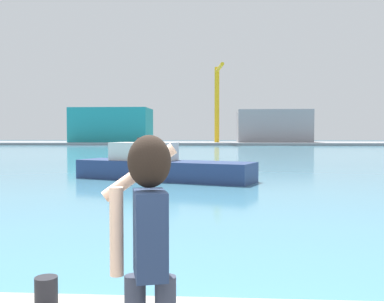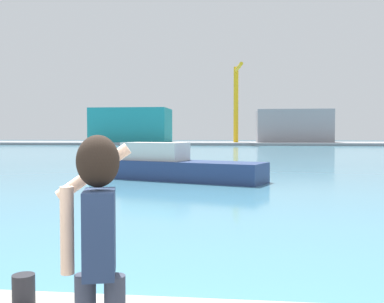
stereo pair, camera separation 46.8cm
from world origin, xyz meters
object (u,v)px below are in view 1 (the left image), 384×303
(port_crane, at_px, (217,97))
(harbor_bollard, at_px, (46,292))
(boat_moored, at_px, (159,167))
(warehouse_left, at_px, (112,125))
(warehouse_right, at_px, (273,126))
(person_photographer, at_px, (148,239))

(port_crane, bearing_deg, harbor_bollard, -90.82)
(boat_moored, height_order, port_crane, port_crane)
(warehouse_left, xyz_separation_m, warehouse_right, (34.71, 2.57, -0.22))
(harbor_bollard, distance_m, boat_moored, 16.70)
(boat_moored, bearing_deg, warehouse_right, 99.93)
(boat_moored, relative_size, port_crane, 0.57)
(boat_moored, distance_m, warehouse_left, 75.15)
(person_photographer, distance_m, harbor_bollard, 2.13)
(person_photographer, xyz_separation_m, boat_moored, (-2.45, 18.10, -0.88))
(boat_moored, height_order, warehouse_left, warehouse_left)
(boat_moored, bearing_deg, port_crane, 108.82)
(warehouse_left, bearing_deg, port_crane, -5.96)
(boat_moored, bearing_deg, person_photographer, -61.51)
(harbor_bollard, xyz_separation_m, warehouse_right, (13.20, 91.49, 3.29))
(warehouse_left, bearing_deg, boat_moored, -74.28)
(warehouse_left, height_order, warehouse_right, warehouse_left)
(harbor_bollard, relative_size, port_crane, 0.02)
(person_photographer, relative_size, harbor_bollard, 5.63)
(harbor_bollard, height_order, port_crane, port_crane)
(warehouse_right, relative_size, port_crane, 0.98)
(harbor_bollard, xyz_separation_m, port_crane, (1.24, 86.54, 9.31))
(warehouse_right, distance_m, port_crane, 14.27)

